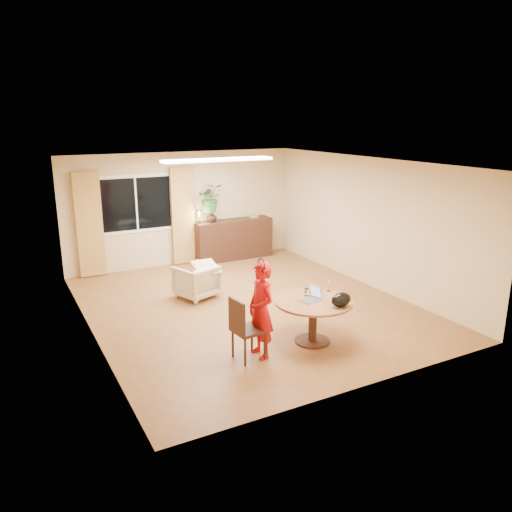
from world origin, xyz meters
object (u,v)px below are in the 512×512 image
(dining_table, at_px, (313,309))
(armchair, at_px, (196,281))
(sideboard, at_px, (233,239))
(dining_chair, at_px, (249,328))
(child, at_px, (261,310))

(dining_table, distance_m, armchair, 2.85)
(armchair, xyz_separation_m, sideboard, (1.81, 2.13, 0.16))
(dining_table, relative_size, sideboard, 0.62)
(dining_chair, distance_m, sideboard, 5.30)
(dining_table, height_order, sideboard, sideboard)
(dining_chair, relative_size, sideboard, 0.48)
(dining_chair, height_order, sideboard, sideboard)
(dining_chair, height_order, child, child)
(child, distance_m, armchair, 2.77)
(child, relative_size, armchair, 2.00)
(dining_table, bearing_deg, armchair, 107.16)
(dining_chair, xyz_separation_m, child, (0.20, -0.00, 0.24))
(dining_table, height_order, child, child)
(child, relative_size, sideboard, 0.73)
(dining_chair, relative_size, armchair, 1.32)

